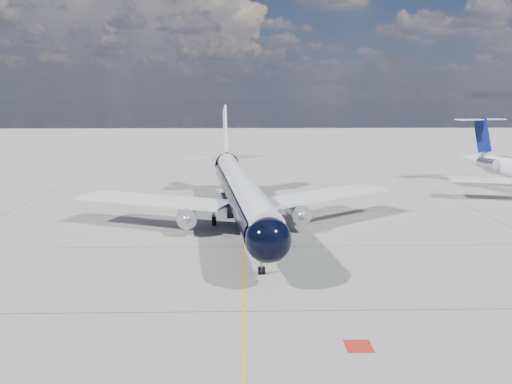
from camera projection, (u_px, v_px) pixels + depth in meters
ground at (244, 203)px, 68.66m from camera, size 320.00×320.00×0.00m
taxiway_centerline at (244, 212)px, 63.75m from camera, size 0.16×160.00×0.01m
red_marking at (359, 346)px, 29.56m from camera, size 1.60×1.60×0.01m
main_airliner at (240, 189)px, 56.94m from camera, size 37.46×45.87×13.26m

